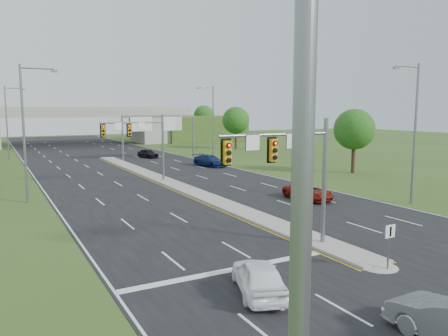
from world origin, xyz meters
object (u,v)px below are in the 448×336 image
car_far_b (210,161)px  signal_mast_near (292,163)px  signal_mast_far (142,137)px  car_white (259,276)px  overpass (73,129)px  car_far_a (308,192)px  sign_gantry (158,125)px  keep_right_sign (389,239)px  car_far_c (148,153)px

car_far_b → signal_mast_near: bearing=-123.9°
signal_mast_far → car_white: size_ratio=1.67×
overpass → car_white: size_ratio=19.11×
car_white → car_far_a: 19.61m
sign_gantry → car_white: size_ratio=2.77×
keep_right_sign → car_white: 6.75m
signal_mast_far → car_far_c: signal_mast_far is taller
keep_right_sign → sign_gantry: sign_gantry is taller
signal_mast_far → sign_gantry: bearing=65.9°
signal_mast_near → overpass: overpass is taller
car_far_c → overpass: bearing=84.0°
keep_right_sign → overpass: 84.55m
signal_mast_near → sign_gantry: bearing=78.8°
signal_mast_near → keep_right_sign: signal_mast_near is taller
signal_mast_near → car_far_b: 36.03m
signal_mast_far → overpass: 55.13m
signal_mast_far → car_far_a: signal_mast_far is taller
signal_mast_near → car_far_c: 48.59m
sign_gantry → car_far_b: size_ratio=2.21×
keep_right_sign → car_far_a: 16.31m
signal_mast_far → car_far_a: bearing=-57.5°
signal_mast_near → car_white: bearing=-139.8°
car_far_b → car_far_c: (-3.88, 14.00, -0.07)m
keep_right_sign → sign_gantry: bearing=82.3°
signal_mast_near → car_far_b: size_ratio=1.33×
keep_right_sign → car_far_a: bearing=63.8°
sign_gantry → car_far_c: sign_gantry is taller
signal_mast_far → keep_right_sign: 29.71m
car_far_a → car_far_c: size_ratio=1.16×
car_white → car_far_a: bearing=-115.1°
signal_mast_far → car_far_b: bearing=36.0°
keep_right_sign → car_far_a: size_ratio=0.47×
overpass → car_white: overpass is taller
sign_gantry → car_far_b: 12.49m
keep_right_sign → sign_gantry: (6.68, 49.45, 3.72)m
overpass → signal_mast_far: bearing=-92.4°
car_white → car_far_c: (12.53, 51.46, -0.03)m
car_far_b → sign_gantry: bearing=91.0°
signal_mast_far → keep_right_sign: bearing=-85.6°
overpass → sign_gantry: bearing=-79.2°
sign_gantry → car_far_b: sign_gantry is taller
signal_mast_near → car_white: (-4.40, -3.73, -3.99)m
signal_mast_near → keep_right_sign: 5.94m
sign_gantry → car_far_a: (0.50, -34.83, -4.57)m
car_white → keep_right_sign: bearing=-166.4°
overpass → car_far_b: overpass is taller
car_far_b → car_far_c: size_ratio=1.30×
car_white → signal_mast_near: bearing=-120.0°
sign_gantry → car_far_c: size_ratio=2.87×
car_white → car_far_c: car_white is taller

